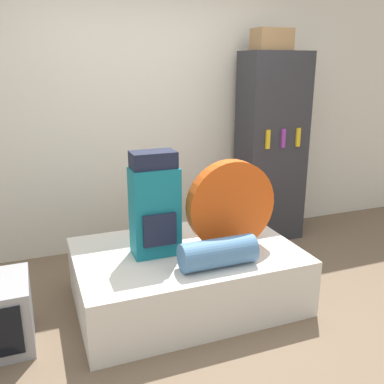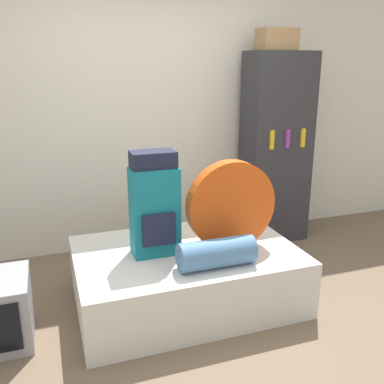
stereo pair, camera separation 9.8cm
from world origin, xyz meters
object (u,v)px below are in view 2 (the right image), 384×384
backpack (155,205)px  cardboard_box (277,39)px  sleeping_roll (217,253)px  bookshelf (276,149)px  tent_bag (231,205)px

backpack → cardboard_box: size_ratio=2.19×
sleeping_roll → bookshelf: size_ratio=0.28×
tent_bag → sleeping_roll: 0.42m
backpack → tent_bag: size_ratio=1.13×
tent_bag → sleeping_roll: tent_bag is taller
backpack → bookshelf: bookshelf is taller
backpack → sleeping_roll: size_ratio=1.43×
tent_bag → cardboard_box: bearing=48.3°
bookshelf → cardboard_box: cardboard_box is taller
backpack → tent_bag: 0.57m
backpack → tent_bag: backpack is taller
sleeping_roll → cardboard_box: 2.22m
sleeping_roll → bookshelf: 1.79m
tent_bag → cardboard_box: (0.87, 0.98, 1.23)m
backpack → cardboard_box: (1.43, 0.89, 1.20)m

